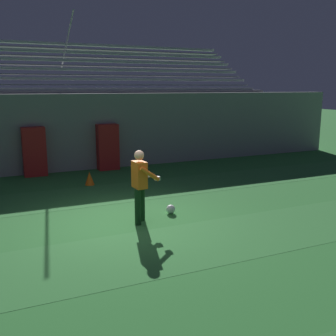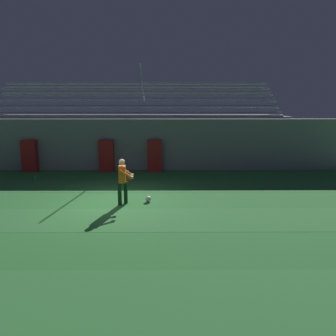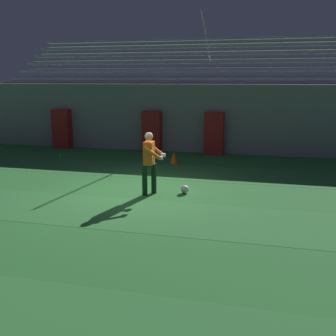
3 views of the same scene
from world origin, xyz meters
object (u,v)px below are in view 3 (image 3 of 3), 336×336
Objects in this scene: soccer_ball at (185,189)px; traffic_cone at (174,158)px; padding_pillar_gate_right at (214,134)px; padding_pillar_far_left at (62,129)px; water_bottle at (60,156)px; goalkeeper at (150,159)px; padding_pillar_gate_left at (152,132)px.

soccer_ball is 0.52× the size of traffic_cone.
padding_pillar_gate_right reaches higher than traffic_cone.
water_bottle is (1.17, -2.40, -0.73)m from padding_pillar_far_left.
water_bottle is at bearing 148.86° from soccer_ball.
traffic_cone is (5.55, -2.07, -0.64)m from padding_pillar_far_left.
goalkeeper is at bearing -161.58° from soccer_ball.
traffic_cone is at bearing -120.02° from padding_pillar_gate_right.
padding_pillar_gate_left reaches higher than goalkeeper.
padding_pillar_far_left is 5.96m from traffic_cone.
soccer_ball is 6.44m from water_bottle.
padding_pillar_gate_left is 1.00× the size of padding_pillar_gate_right.
padding_pillar_gate_left and padding_pillar_far_left have the same top height.
goalkeeper is 6.96× the size of water_bottle.
padding_pillar_far_left is (-4.14, 0.00, 0.00)m from padding_pillar_gate_left.
soccer_ball is (2.54, -5.74, -0.74)m from padding_pillar_gate_left.
padding_pillar_gate_right is at bearing 89.41° from soccer_ball.
goalkeeper is at bearing -86.45° from traffic_cone.
goalkeeper is 1.26m from soccer_ball.
goalkeeper is 7.59× the size of soccer_ball.
water_bottle is (-5.58, -2.40, -0.73)m from padding_pillar_gate_right.
padding_pillar_gate_left is 6.32m from soccer_ball.
padding_pillar_gate_right is 6.11m from goalkeeper.
water_bottle is at bearing 141.90° from goalkeeper.
padding_pillar_gate_right is 7.71× the size of soccer_ball.
padding_pillar_gate_left is at bearing 38.95° from water_bottle.
padding_pillar_gate_left reaches higher than water_bottle.
water_bottle is at bearing -141.05° from padding_pillar_gate_left.
goalkeeper reaches higher than soccer_ball.
padding_pillar_gate_right is at bearing 81.07° from goalkeeper.
padding_pillar_gate_right reaches higher than goalkeeper.
soccer_ball is (6.69, -5.74, -0.74)m from padding_pillar_far_left.
water_bottle is at bearing -64.05° from padding_pillar_far_left.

